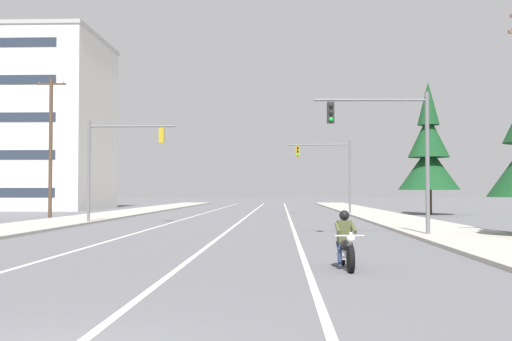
# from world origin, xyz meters

# --- Properties ---
(lane_stripe_center) EXTENTS (0.16, 100.00, 0.01)m
(lane_stripe_center) POSITION_xyz_m (0.27, 45.00, 0.00)
(lane_stripe_center) COLOR beige
(lane_stripe_center) RESTS_ON ground
(lane_stripe_left) EXTENTS (0.16, 100.00, 0.01)m
(lane_stripe_left) POSITION_xyz_m (-3.85, 45.00, 0.00)
(lane_stripe_left) COLOR beige
(lane_stripe_left) RESTS_ON ground
(lane_stripe_right) EXTENTS (0.16, 100.00, 0.01)m
(lane_stripe_right) POSITION_xyz_m (3.51, 45.00, 0.00)
(lane_stripe_right) COLOR beige
(lane_stripe_right) RESTS_ON ground
(sidewalk_kerb_right) EXTENTS (4.40, 110.00, 0.14)m
(sidewalk_kerb_right) POSITION_xyz_m (10.52, 40.00, 0.07)
(sidewalk_kerb_right) COLOR #ADA89E
(sidewalk_kerb_right) RESTS_ON ground
(sidewalk_kerb_left) EXTENTS (4.40, 110.00, 0.14)m
(sidewalk_kerb_left) POSITION_xyz_m (-10.52, 40.00, 0.07)
(sidewalk_kerb_left) COLOR #ADA89E
(sidewalk_kerb_left) RESTS_ON ground
(motorcycle_with_rider) EXTENTS (0.70, 2.19, 1.46)m
(motorcycle_with_rider) POSITION_xyz_m (4.48, 9.28, 0.59)
(motorcycle_with_rider) COLOR black
(motorcycle_with_rider) RESTS_ON ground
(traffic_signal_near_right) EXTENTS (4.94, 0.49, 6.20)m
(traffic_signal_near_right) POSITION_xyz_m (7.71, 20.46, 4.10)
(traffic_signal_near_right) COLOR slate
(traffic_signal_near_right) RESTS_ON ground
(traffic_signal_near_left) EXTENTS (5.26, 0.37, 6.20)m
(traffic_signal_near_left) POSITION_xyz_m (-7.16, 31.01, 4.12)
(traffic_signal_near_left) COLOR slate
(traffic_signal_near_left) RESTS_ON ground
(traffic_signal_mid_right) EXTENTS (5.17, 0.52, 6.20)m
(traffic_signal_mid_right) POSITION_xyz_m (7.18, 46.53, 4.12)
(traffic_signal_mid_right) COLOR slate
(traffic_signal_mid_right) RESTS_ON ground
(utility_pole_left_near) EXTENTS (2.12, 0.26, 10.01)m
(utility_pole_left_near) POSITION_xyz_m (-13.50, 37.78, 5.21)
(utility_pole_left_near) COLOR #4C3828
(utility_pole_left_near) RESTS_ON ground
(conifer_tree_right_verge_far) EXTENTS (5.04, 5.04, 11.10)m
(conifer_tree_right_verge_far) POSITION_xyz_m (15.25, 46.67, 5.09)
(conifer_tree_right_verge_far) COLOR #423023
(conifer_tree_right_verge_far) RESTS_ON ground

